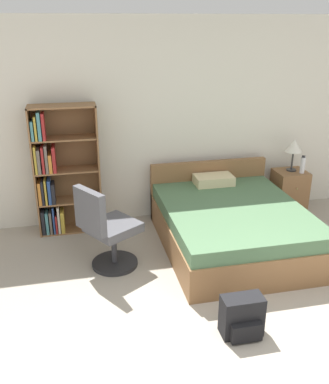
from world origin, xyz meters
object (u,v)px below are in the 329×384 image
Objects in this scene: nightstand at (289,192)px; backpack_black at (242,317)px; bed at (230,224)px; table_lamp at (294,147)px; bookshelf at (58,174)px; water_bottle at (303,165)px; office_chair at (107,230)px.

nightstand is 2.77m from backpack_black.
table_lamp is at bearing 33.41° from bed.
bookshelf is 3.20m from water_bottle.
nightstand is at bearing 19.82° from office_chair.
bed is 4.52× the size of table_lamp.
backpack_black is at bearing -125.15° from table_lamp.
nightstand is at bearing -114.51° from table_lamp.
bed is (1.96, -0.83, -0.49)m from bookshelf.
bed is 5.37× the size of backpack_black.
nightstand is (2.61, 0.94, -0.15)m from office_chair.
water_bottle is (3.20, -0.20, -0.05)m from bookshelf.
office_chair is 3.99× the size of water_bottle.
table_lamp is at bearing 65.49° from nightstand.
backpack_black is at bearing -57.60° from bookshelf.
table_lamp is at bearing 54.85° from backpack_black.
table_lamp reaches higher than office_chair.
water_bottle is (1.24, 0.64, 0.45)m from bed.
bookshelf is 3.13m from nightstand.
office_chair is 2.23× the size of table_lamp.
nightstand is 0.64m from table_lamp.
backpack_black is (1.50, -2.36, -0.59)m from bookshelf.
bookshelf is 2.19m from bed.
office_chair is 2.84m from table_lamp.
table_lamp is at bearing -1.42° from bookshelf.
bookshelf is at bearing 122.40° from backpack_black.
water_bottle is at bearing -43.07° from nightstand.
bed is 1.53m from table_lamp.
bookshelf is 3.11m from table_lamp.
office_chair is 1.69m from backpack_black.
bed is 1.35m from nightstand.
backpack_black is at bearing -125.24° from nightstand.
bed is at bearing 73.18° from backpack_black.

